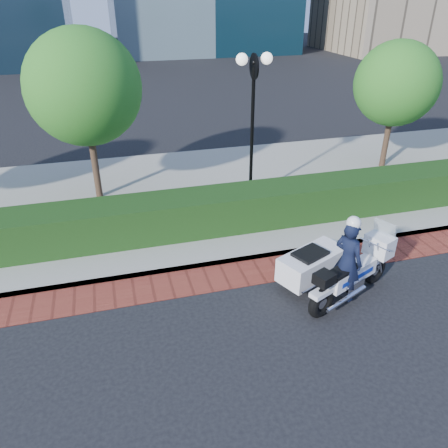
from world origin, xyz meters
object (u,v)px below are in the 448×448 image
object	(u,v)px
tree_c	(396,84)
police_motorcycle	(335,265)
lamppost	(253,106)
tree_b	(84,88)

from	to	relation	value
tree_c	police_motorcycle	world-z (taller)	tree_c
lamppost	police_motorcycle	bearing A→B (deg)	-87.23
tree_b	police_motorcycle	bearing A→B (deg)	-52.49
tree_b	police_motorcycle	distance (m)	8.25
lamppost	tree_c	xyz separation A→B (m)	(5.50, 1.30, 0.09)
tree_c	police_motorcycle	xyz separation A→B (m)	(-5.26, -6.17, -2.35)
tree_c	police_motorcycle	bearing A→B (deg)	-130.47
tree_b	police_motorcycle	size ratio (longest dim) A/B	1.89
lamppost	tree_b	size ratio (longest dim) A/B	0.86
tree_c	tree_b	bearing A→B (deg)	180.00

